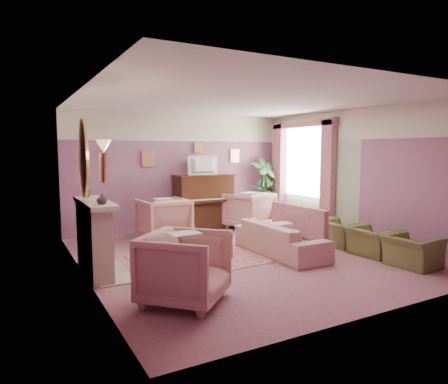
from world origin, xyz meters
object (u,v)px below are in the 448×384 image
sofa (281,233)px  floral_armchair_front (185,264)px  coffee_table (201,246)px  olive_chair_b (372,237)px  piano (204,202)px  olive_chair_a (412,246)px  olive_chair_c (339,229)px  floral_armchair_right (249,209)px  television (204,164)px  olive_chair_d (312,223)px  floral_armchair_left (164,217)px  side_table (268,209)px

sofa → floral_armchair_front: bearing=-151.8°
coffee_table → olive_chair_b: olive_chair_b is taller
piano → sofa: size_ratio=0.69×
olive_chair_a → olive_chair_b: 0.82m
sofa → olive_chair_a: sofa is taller
olive_chair_b → olive_chair_c: size_ratio=1.00×
floral_armchair_right → olive_chair_c: size_ratio=1.26×
television → coffee_table: (-1.26, -2.45, -1.38)m
olive_chair_b → olive_chair_d: (0.00, 1.64, 0.00)m
television → olive_chair_b: television is taller
olive_chair_b → olive_chair_d: size_ratio=1.00×
floral_armchair_right → olive_chair_b: (0.64, -3.21, -0.16)m
piano → sofa: 2.94m
television → olive_chair_c: bearing=-61.4°
piano → floral_armchair_right: size_ratio=1.39×
sofa → olive_chair_a: bearing=-50.0°
piano → coffee_table: piano is taller
floral_armchair_front → television: bearing=61.2°
sofa → floral_armchair_front: size_ratio=2.02×
olive_chair_a → floral_armchair_left: bearing=126.7°
sofa → olive_chair_c: size_ratio=2.54×
side_table → olive_chair_b: bearing=-94.5°
sofa → television: bearing=93.5°
floral_armchair_right → olive_chair_b: 3.28m
side_table → floral_armchair_right: bearing=-149.7°
floral_armchair_left → olive_chair_d: 3.24m
coffee_table → sofa: size_ratio=0.49×
television → coffee_table: 3.08m
olive_chair_d → olive_chair_a: bearing=-90.0°
coffee_table → olive_chair_a: (2.85, -2.11, 0.12)m
coffee_table → olive_chair_a: 3.55m
olive_chair_c → olive_chair_d: same height
coffee_table → olive_chair_c: 2.89m
olive_chair_c → piano: bearing=118.2°
floral_armchair_left → side_table: floral_armchair_left is taller
sofa → olive_chair_d: size_ratio=2.54×
piano → olive_chair_d: piano is taller
olive_chair_b → floral_armchair_left: bearing=133.4°
olive_chair_c → olive_chair_d: size_ratio=1.00×
coffee_table → olive_chair_a: olive_chair_a is taller
television → olive_chair_c: television is taller
floral_armchair_front → side_table: 5.96m
television → side_table: 2.27m
floral_armchair_left → olive_chair_a: floral_armchair_left is taller
sofa → olive_chair_c: bearing=-2.2°
olive_chair_b → side_table: side_table is taller
piano → floral_armchair_front: 4.85m
television → floral_armchair_right: 1.55m
floral_armchair_left → olive_chair_c: size_ratio=1.26×
coffee_table → side_table: 4.00m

